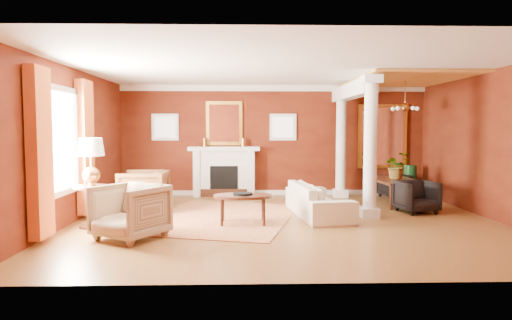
{
  "coord_description": "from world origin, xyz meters",
  "views": [
    {
      "loc": [
        -0.79,
        -8.57,
        1.77
      ],
      "look_at": [
        -0.55,
        0.32,
        1.15
      ],
      "focal_mm": 32.0,
      "sensor_mm": 36.0,
      "label": 1
    }
  ],
  "objects_px": {
    "armchair_stripe": "(130,209)",
    "dining_table": "(396,184)",
    "armchair_leopard": "(144,189)",
    "side_table": "(91,167)",
    "sofa": "(318,194)",
    "coffee_table": "(243,197)"
  },
  "relations": [
    {
      "from": "armchair_leopard",
      "to": "coffee_table",
      "type": "xyz_separation_m",
      "value": [
        2.12,
        -1.36,
        0.01
      ]
    },
    {
      "from": "armchair_leopard",
      "to": "armchair_stripe",
      "type": "relative_size",
      "value": 1.0
    },
    {
      "from": "sofa",
      "to": "armchair_stripe",
      "type": "height_order",
      "value": "armchair_stripe"
    },
    {
      "from": "armchair_stripe",
      "to": "side_table",
      "type": "bearing_deg",
      "value": 167.61
    },
    {
      "from": "side_table",
      "to": "dining_table",
      "type": "height_order",
      "value": "side_table"
    },
    {
      "from": "sofa",
      "to": "armchair_leopard",
      "type": "distance_m",
      "value": 3.69
    },
    {
      "from": "armchair_leopard",
      "to": "side_table",
      "type": "height_order",
      "value": "side_table"
    },
    {
      "from": "armchair_leopard",
      "to": "armchair_stripe",
      "type": "height_order",
      "value": "armchair_stripe"
    },
    {
      "from": "coffee_table",
      "to": "dining_table",
      "type": "xyz_separation_m",
      "value": [
        3.57,
        2.15,
        -0.03
      ]
    },
    {
      "from": "side_table",
      "to": "armchair_leopard",
      "type": "bearing_deg",
      "value": 69.57
    },
    {
      "from": "sofa",
      "to": "armchair_leopard",
      "type": "height_order",
      "value": "armchair_leopard"
    },
    {
      "from": "coffee_table",
      "to": "side_table",
      "type": "height_order",
      "value": "side_table"
    },
    {
      "from": "armchair_leopard",
      "to": "coffee_table",
      "type": "distance_m",
      "value": 2.52
    },
    {
      "from": "armchair_stripe",
      "to": "side_table",
      "type": "relative_size",
      "value": 0.61
    },
    {
      "from": "armchair_leopard",
      "to": "side_table",
      "type": "distance_m",
      "value": 1.76
    },
    {
      "from": "sofa",
      "to": "armchair_stripe",
      "type": "relative_size",
      "value": 2.3
    },
    {
      "from": "armchair_stripe",
      "to": "dining_table",
      "type": "distance_m",
      "value": 6.27
    },
    {
      "from": "armchair_leopard",
      "to": "coffee_table",
      "type": "height_order",
      "value": "armchair_leopard"
    },
    {
      "from": "side_table",
      "to": "armchair_stripe",
      "type": "bearing_deg",
      "value": -45.35
    },
    {
      "from": "sofa",
      "to": "dining_table",
      "type": "xyz_separation_m",
      "value": [
        2.04,
        1.4,
        0.03
      ]
    },
    {
      "from": "armchair_stripe",
      "to": "armchair_leopard",
      "type": "bearing_deg",
      "value": 130.39
    },
    {
      "from": "side_table",
      "to": "dining_table",
      "type": "bearing_deg",
      "value": 20.46
    }
  ]
}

